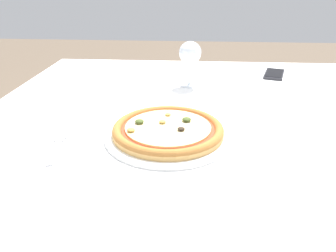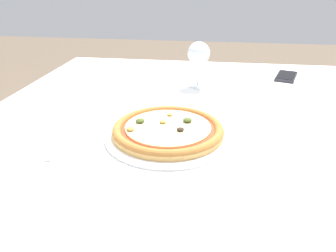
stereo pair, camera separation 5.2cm
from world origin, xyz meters
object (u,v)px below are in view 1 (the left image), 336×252
Objects in this scene: dining_table at (211,133)px; pizza_plate at (168,131)px; fork at (57,145)px; wine_glass_far_left at (190,54)px; cell_phone at (274,74)px.

pizza_plate is (-0.12, -0.17, 0.09)m from dining_table.
wine_glass_far_left is at bearing 57.62° from fork.
dining_table is at bearing -73.32° from wine_glass_far_left.
dining_table is 0.45m from fork.
wine_glass_far_left is (-0.07, 0.24, 0.18)m from dining_table.
fork is at bearing -122.38° from wine_glass_far_left.
pizza_plate is at bearing -124.19° from dining_table.
dining_table is at bearing 32.61° from fork.
fork is 0.89m from cell_phone.
pizza_plate reaches higher than fork.
cell_phone is at bearing 56.08° from pizza_plate.
cell_phone is at bearing 56.20° from dining_table.
cell_phone is (0.26, 0.39, 0.08)m from dining_table.
pizza_plate is at bearing -123.92° from cell_phone.
dining_table is 7.94× the size of fork.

